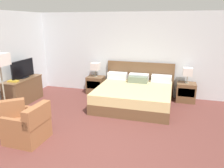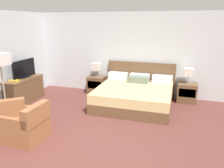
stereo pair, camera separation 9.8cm
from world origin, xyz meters
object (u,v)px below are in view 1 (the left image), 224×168
at_px(armchair_companion, 29,127).
at_px(armchair_by_window, 9,118).
at_px(nightstand_right, 186,92).
at_px(tv, 23,69).
at_px(dresser, 23,90).
at_px(book_red_cover, 13,81).
at_px(bed, 134,95).
at_px(floor_lamp, 0,64).
at_px(table_lamp_left, 95,67).
at_px(nightstand_left, 96,85).
at_px(table_lamp_right, 188,72).

bearing_deg(armchair_companion, armchair_by_window, 160.32).
distance_m(nightstand_right, tv, 4.72).
distance_m(dresser, book_red_cover, 0.51).
bearing_deg(bed, tv, -168.85).
relative_size(bed, nightstand_right, 3.76).
bearing_deg(dresser, bed, 12.54).
bearing_deg(floor_lamp, nightstand_right, 31.90).
xyz_separation_m(table_lamp_left, dresser, (-1.71, -1.37, -0.52)).
bearing_deg(nightstand_right, floor_lamp, -148.10).
bearing_deg(dresser, nightstand_left, 38.70).
xyz_separation_m(nightstand_left, table_lamp_right, (2.79, 0.00, 0.61)).
relative_size(table_lamp_right, dresser, 0.37).
height_order(nightstand_right, table_lamp_right, table_lamp_right).
bearing_deg(book_red_cover, nightstand_right, 21.02).
height_order(bed, book_red_cover, bed).
xyz_separation_m(nightstand_left, armchair_companion, (-0.22, -3.16, 0.01)).
height_order(tv, floor_lamp, floor_lamp).
distance_m(bed, table_lamp_right, 1.66).
height_order(nightstand_left, table_lamp_right, table_lamp_right).
relative_size(dresser, tv, 1.34).
bearing_deg(floor_lamp, tv, 108.27).
height_order(book_red_cover, armchair_by_window, armchair_by_window).
relative_size(nightstand_left, table_lamp_right, 1.24).
bearing_deg(floor_lamp, table_lamp_left, 63.05).
relative_size(nightstand_left, armchair_by_window, 0.57).
bearing_deg(floor_lamp, nightstand_left, 63.03).
bearing_deg(tv, nightstand_right, 16.00).
bearing_deg(floor_lamp, bed, 34.72).
height_order(bed, armchair_companion, bed).
distance_m(table_lamp_left, armchair_companion, 3.23).
bearing_deg(nightstand_left, table_lamp_right, 0.03).
bearing_deg(armchair_companion, nightstand_right, 46.39).
distance_m(nightstand_left, book_red_cover, 2.47).
height_order(book_red_cover, armchair_companion, armchair_companion).
bearing_deg(armchair_companion, table_lamp_right, 46.40).
height_order(tv, book_red_cover, tv).
height_order(table_lamp_left, table_lamp_right, same).
xyz_separation_m(table_lamp_right, book_red_cover, (-4.49, -1.73, -0.15)).
bearing_deg(nightstand_right, tv, -164.00).
height_order(table_lamp_right, book_red_cover, table_lamp_right).
bearing_deg(table_lamp_left, table_lamp_right, 0.00).
distance_m(table_lamp_right, floor_lamp, 4.83).
height_order(dresser, floor_lamp, floor_lamp).
distance_m(armchair_by_window, armchair_companion, 0.70).
bearing_deg(dresser, armchair_by_window, -62.11).
distance_m(nightstand_right, dresser, 4.70).
bearing_deg(table_lamp_right, armchair_by_window, -141.41).
bearing_deg(nightstand_right, bed, -154.07).
bearing_deg(dresser, tv, 88.16).
bearing_deg(armchair_companion, floor_lamp, 149.73).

